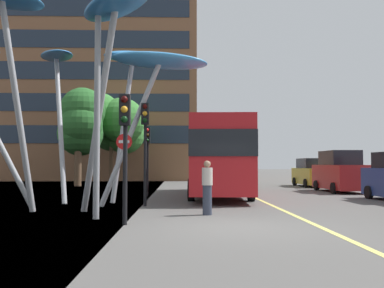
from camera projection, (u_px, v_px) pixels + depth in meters
The scene contains 14 objects.
ground at pixel (209, 229), 10.44m from camera, with size 120.00×240.00×0.10m.
red_bus at pixel (219, 155), 20.84m from camera, with size 3.32×10.99×3.79m.
leaf_sculpture at pixel (76, 52), 15.51m from camera, with size 11.20×11.67×7.21m.
traffic_light_kerb_near at pixel (125, 130), 10.81m from camera, with size 0.28×0.42×3.40m.
traffic_light_kerb_far at pixel (145, 132), 15.63m from camera, with size 0.28×0.42×3.89m.
traffic_light_island_mid at pixel (147, 146), 20.50m from camera, with size 0.28×0.42×3.42m.
car_parked_far at pixel (340, 173), 23.74m from camera, with size 1.98×4.53×2.36m.
car_side_street at pixel (313, 173), 29.42m from camera, with size 2.10×4.44×2.00m.
street_lamp at pixel (108, 33), 12.24m from camera, with size 1.49×0.44×8.80m.
tree_pavement_near at pixel (81, 123), 30.72m from camera, with size 3.54×3.78×7.30m.
tree_pavement_far at pixel (113, 124), 35.07m from camera, with size 5.94×5.99×7.59m.
pedestrian at pixel (207, 188), 12.96m from camera, with size 0.34×0.34×1.70m.
no_entry_sign at pixel (124, 158), 15.60m from camera, with size 0.60×0.12×2.73m.
backdrop_building at pixel (85, 67), 44.64m from camera, with size 23.68×11.23×24.19m.
Camera 1 is at (-1.41, -10.52, 1.59)m, focal length 38.70 mm.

